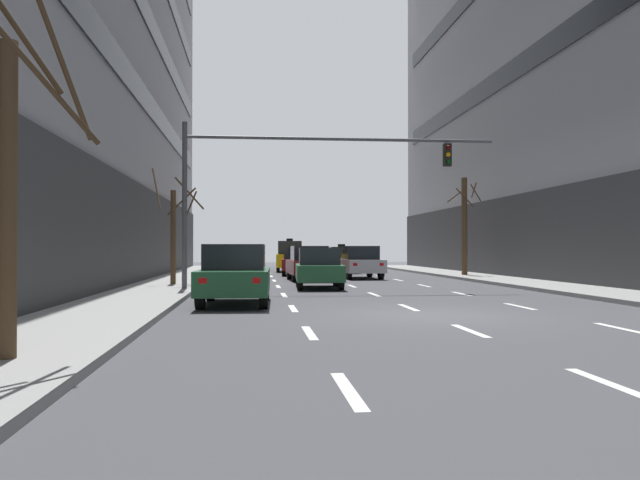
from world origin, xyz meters
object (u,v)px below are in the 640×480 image
Objects in this scene: traffic_signal_0 at (290,171)px; car_driving_2 at (297,262)px; taxi_driving_4 at (290,256)px; street_tree_2 at (9,182)px; car_driving_3 at (360,262)px; car_driving_5 at (235,275)px; taxi_driving_1 at (341,260)px; car_driving_0 at (309,264)px; street_tree_0 at (465,225)px; car_driving_6 at (319,268)px; street_tree_1 at (174,230)px.

car_driving_2 is at bearing 85.21° from traffic_signal_0.
street_tree_2 reaches higher than taxi_driving_4.
car_driving_3 is 16.68m from car_driving_5.
car_driving_5 is (-6.05, -23.46, 0.01)m from taxi_driving_1.
car_driving_0 is 1.00× the size of car_driving_3.
car_driving_3 is at bearing 36.80° from car_driving_0.
car_driving_5 is 6.71m from traffic_signal_0.
street_tree_2 is (-4.46, -15.07, -1.92)m from traffic_signal_0.
traffic_signal_0 is 2.40× the size of street_tree_2.
street_tree_0 is at bearing -22.71° from car_driving_2.
street_tree_0 is (11.76, 16.29, 2.00)m from car_driving_5.
car_driving_0 is 23.88m from street_tree_2.
car_driving_0 is 12.35m from taxi_driving_4.
traffic_signal_0 reaches higher than taxi_driving_4.
car_driving_0 is 8.87m from traffic_signal_0.
car_driving_0 reaches higher than car_driving_6.
taxi_driving_4 is at bearing 91.08° from car_driving_0.
car_driving_2 is at bearing 90.03° from car_driving_6.
car_driving_0 is at bearing 75.90° from street_tree_2.
taxi_driving_4 is (-0.23, 12.34, 0.19)m from car_driving_0.
street_tree_2 is at bearing -106.48° from traffic_signal_0.
street_tree_0 reaches higher than car_driving_2.
taxi_driving_4 is at bearing 91.02° from car_driving_2.
taxi_driving_1 is (2.89, 10.00, -0.01)m from car_driving_0.
street_tree_0 is 29.66m from street_tree_2.
traffic_signal_0 is at bearing -35.47° from street_tree_1.
traffic_signal_0 reaches higher than car_driving_5.
car_driving_5 is 20.19m from street_tree_0.
car_driving_6 is (0.01, -12.64, -0.01)m from car_driving_2.
street_tree_2 is at bearing -105.31° from car_driving_5.
car_driving_6 is (3.04, 7.30, -0.05)m from car_driving_5.
car_driving_6 is at bearing -12.91° from street_tree_1.
traffic_signal_0 is at bearing -132.46° from street_tree_0.
street_tree_2 is (-5.57, -35.45, 1.39)m from taxi_driving_4.
street_tree_0 is (5.71, -7.17, 2.01)m from taxi_driving_1.
car_driving_5 is at bearing -98.65° from car_driving_2.
street_tree_0 reaches higher than car_driving_5.
street_tree_0 is (8.72, -3.65, 2.04)m from car_driving_2.
taxi_driving_1 is 0.96× the size of street_tree_1.
car_driving_0 is at bearing 76.78° from car_driving_5.
street_tree_2 is at bearing -108.54° from car_driving_6.
street_tree_1 reaches higher than car_driving_2.
car_driving_3 reaches higher than car_driving_6.
street_tree_1 is at bearing -141.01° from car_driving_3.
street_tree_2 is at bearing -100.86° from car_driving_2.
car_driving_0 is 0.87× the size of street_tree_0.
car_driving_3 is at bearing -90.55° from taxi_driving_1.
street_tree_1 reaches higher than car_driving_5.
street_tree_1 is at bearing 89.98° from street_tree_2.
taxi_driving_4 is (-0.10, 5.87, 0.23)m from car_driving_2.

